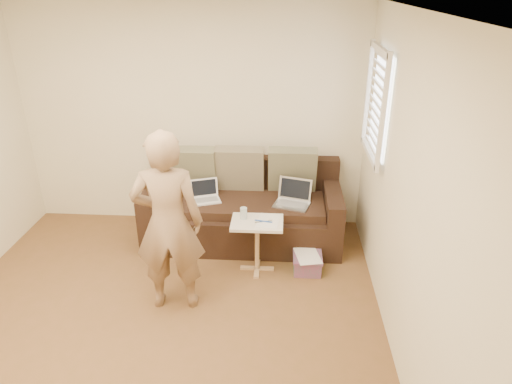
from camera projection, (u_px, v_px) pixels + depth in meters
floor at (151, 344)px, 3.88m from camera, size 4.50×4.50×0.00m
ceiling at (109, 13)px, 2.78m from camera, size 4.50×4.50×0.00m
wall_back at (192, 119)px, 5.37m from camera, size 4.00×0.00×4.00m
wall_right at (415, 214)px, 3.22m from camera, size 0.00×4.50×4.50m
window_blinds at (377, 103)px, 4.41m from camera, size 0.12×0.88×1.08m
sofa at (243, 206)px, 5.27m from camera, size 2.20×0.95×0.85m
pillow_left at (192, 169)px, 5.33m from camera, size 0.55×0.29×0.57m
pillow_mid at (240, 169)px, 5.32m from camera, size 0.55×0.27×0.57m
pillow_right at (292, 170)px, 5.29m from camera, size 0.55×0.28×0.57m
laptop_silver at (291, 205)px, 5.07m from camera, size 0.43×0.37×0.25m
laptop_white at (206, 201)px, 5.17m from camera, size 0.37×0.31×0.22m
person at (168, 223)px, 4.02m from camera, size 0.66×0.48×1.71m
side_table at (257, 246)px, 4.75m from camera, size 0.52×0.36×0.57m
drinking_glass at (244, 213)px, 4.66m from camera, size 0.07×0.07×0.12m
scissors at (263, 221)px, 4.62m from camera, size 0.20×0.16×0.02m
paper_on_table at (268, 221)px, 4.64m from camera, size 0.25×0.33×0.00m
striped_box at (307, 263)px, 4.81m from camera, size 0.30×0.30×0.19m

